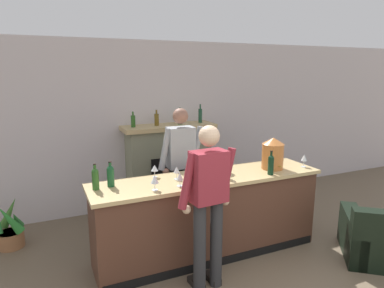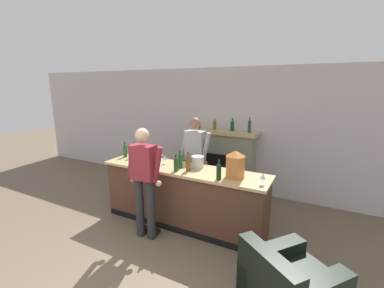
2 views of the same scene
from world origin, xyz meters
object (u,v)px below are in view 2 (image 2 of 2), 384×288
ice_bucket_steel (198,162)px  wine_glass_back_row (161,154)px  potted_plant_corner (128,170)px  fireplace_stone (223,161)px  wine_bottle_cabernet_heavy (180,160)px  wine_glass_front_left (263,176)px  person_bartender (195,159)px  wine_glass_by_dispenser (165,158)px  armchair_black (287,286)px  wine_bottle_port_short (188,163)px  wine_bottle_chardonnay_pale (125,150)px  wine_bottle_merlot_tall (219,171)px  copper_dispenser (235,164)px  wine_bottle_burgundy_dark (176,164)px  wine_glass_mid_counter (139,158)px  person_customer (144,179)px  wine_bottle_rose_blush (133,151)px  wine_glass_near_bucket (154,161)px

ice_bucket_steel → wine_glass_back_row: (-0.82, 0.11, 0.01)m
potted_plant_corner → fireplace_stone: bearing=10.6°
wine_bottle_cabernet_heavy → wine_glass_front_left: 1.39m
person_bartender → wine_glass_by_dispenser: 0.67m
armchair_black → wine_glass_front_left: 1.33m
armchair_black → potted_plant_corner: bearing=152.2°
wine_bottle_port_short → wine_glass_by_dispenser: wine_bottle_port_short is taller
person_bartender → ice_bucket_steel: bearing=-58.8°
ice_bucket_steel → wine_bottle_chardonnay_pale: wine_bottle_chardonnay_pale is taller
wine_bottle_port_short → wine_bottle_merlot_tall: bearing=-13.7°
wine_bottle_chardonnay_pale → wine_bottle_merlot_tall: bearing=-8.8°
copper_dispenser → wine_bottle_burgundy_dark: size_ratio=1.52×
wine_bottle_burgundy_dark → wine_glass_front_left: wine_bottle_burgundy_dark is taller
armchair_black → wine_glass_mid_counter: 2.85m
armchair_black → wine_glass_front_left: size_ratio=6.84×
copper_dispenser → wine_bottle_port_short: bearing=-175.3°
wine_bottle_chardonnay_pale → copper_dispenser: bearing=-2.9°
wine_glass_by_dispenser → wine_glass_back_row: wine_glass_by_dispenser is taller
ice_bucket_steel → wine_bottle_merlot_tall: wine_bottle_merlot_tall is taller
fireplace_stone → wine_bottle_cabernet_heavy: 1.72m
person_customer → wine_bottle_merlot_tall: size_ratio=5.83×
person_bartender → wine_bottle_burgundy_dark: person_bartender is taller
potted_plant_corner → person_bartender: (2.20, -0.54, 0.72)m
person_customer → copper_dispenser: bearing=25.7°
wine_bottle_cabernet_heavy → fireplace_stone: bearing=85.5°
potted_plant_corner → wine_bottle_burgundy_dark: (2.28, -1.38, 0.87)m
wine_bottle_port_short → wine_bottle_rose_blush: bearing=170.7°
wine_bottle_merlot_tall → wine_bottle_chardonnay_pale: (-2.05, 0.32, -0.00)m
copper_dispenser → wine_bottle_cabernet_heavy: copper_dispenser is taller
person_customer → copper_dispenser: size_ratio=4.25×
person_customer → wine_bottle_rose_blush: size_ratio=6.13×
person_bartender → wine_glass_front_left: bearing=-28.5°
fireplace_stone → wine_bottle_rose_blush: (-1.24, -1.52, 0.43)m
fireplace_stone → wine_bottle_rose_blush: size_ratio=6.02×
fireplace_stone → wine_bottle_merlot_tall: fireplace_stone is taller
wine_bottle_rose_blush → wine_glass_back_row: (0.55, 0.12, -0.02)m
wine_glass_near_bucket → wine_glass_back_row: bearing=109.4°
armchair_black → wine_glass_back_row: bearing=153.1°
wine_bottle_merlot_tall → wine_bottle_rose_blush: bearing=169.4°
potted_plant_corner → wine_bottle_chardonnay_pale: wine_bottle_chardonnay_pale is taller
wine_bottle_merlot_tall → wine_glass_front_left: 0.62m
wine_bottle_burgundy_dark → wine_glass_near_bucket: size_ratio=1.71×
person_customer → wine_bottle_port_short: (0.47, 0.53, 0.18)m
potted_plant_corner → wine_glass_back_row: (1.69, -0.95, 0.86)m
wine_bottle_port_short → wine_bottle_burgundy_dark: wine_bottle_port_short is taller
armchair_black → wine_glass_near_bucket: wine_glass_near_bucket is taller
potted_plant_corner → wine_glass_mid_counter: 2.26m
wine_bottle_chardonnay_pale → wine_bottle_port_short: (1.47, -0.18, 0.01)m
copper_dispenser → wine_glass_front_left: bearing=-14.1°
wine_bottle_port_short → wine_glass_near_bucket: wine_bottle_port_short is taller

